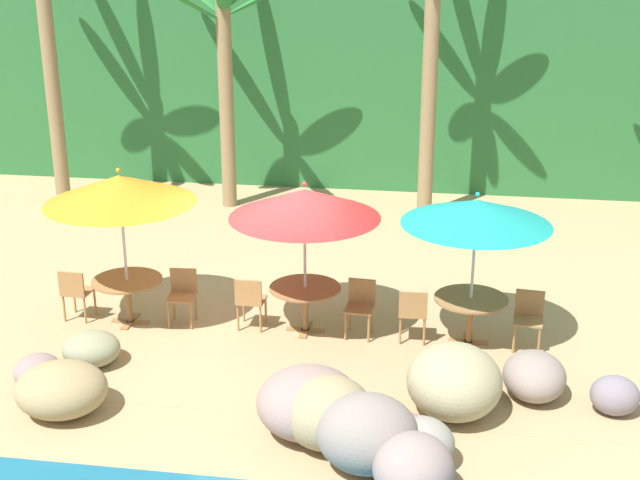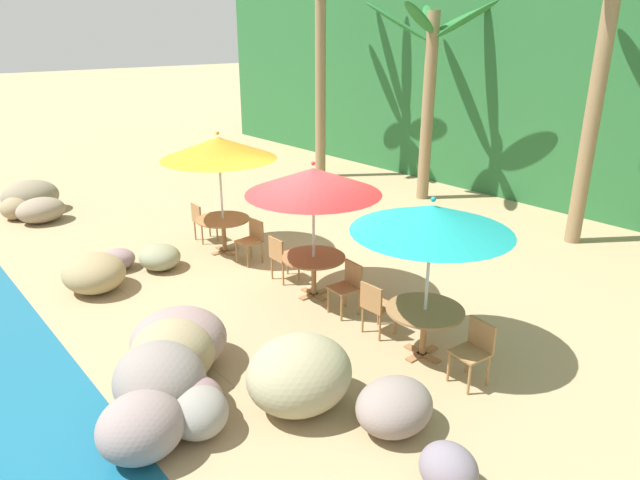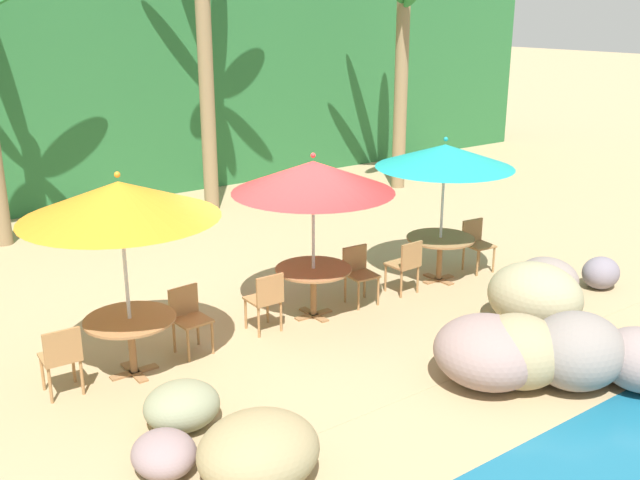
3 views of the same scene
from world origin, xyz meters
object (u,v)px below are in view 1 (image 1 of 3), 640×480
object	(u,v)px
umbrella_red	(305,203)
dining_table_teal	(471,306)
dining_table_red	(305,294)
chair_teal_seaward	(529,315)
chair_orange_inland	(75,291)
palm_tree_second	(225,53)
chair_orange_seaward	(183,292)
chair_red_seaward	(361,303)
dining_table_orange	(128,287)
umbrella_orange	(120,189)
chair_red_inland	(250,299)
umbrella_teal	(477,212)
palm_tree_nearest	(43,0)
palm_tree_third	(433,9)
chair_teal_inland	(413,311)

from	to	relation	value
umbrella_red	dining_table_teal	world-z (taller)	umbrella_red
dining_table_red	chair_teal_seaward	bearing A→B (deg)	-0.63
chair_orange_inland	chair_teal_seaward	world-z (taller)	same
palm_tree_second	chair_orange_seaward	bearing A→B (deg)	-82.53
dining_table_red	dining_table_teal	distance (m)	2.51
dining_table_red	chair_red_seaward	distance (m)	0.86
dining_table_orange	chair_orange_inland	distance (m)	0.86
umbrella_orange	dining_table_orange	bearing A→B (deg)	180.00
umbrella_orange	chair_red_seaward	world-z (taller)	umbrella_orange
chair_orange_inland	umbrella_red	bearing A→B (deg)	2.61
dining_table_red	chair_red_seaward	world-z (taller)	chair_red_seaward
chair_red_inland	umbrella_teal	size ratio (longest dim) A/B	0.37
umbrella_orange	palm_tree_nearest	distance (m)	7.19
dining_table_orange	chair_red_seaward	distance (m)	3.67
umbrella_teal	chair_orange_inland	bearing A→B (deg)	-178.80
dining_table_red	chair_teal_seaward	distance (m)	3.37
dining_table_red	chair_orange_seaward	bearing A→B (deg)	179.02
palm_tree_third	chair_red_seaward	bearing A→B (deg)	-97.02
chair_orange_seaward	chair_teal_seaward	world-z (taller)	same
chair_orange_seaward	dining_table_red	bearing A→B (deg)	-0.98
chair_red_seaward	chair_teal_inland	xyz separation A→B (m)	(0.81, -0.18, 0.00)
umbrella_orange	dining_table_red	world-z (taller)	umbrella_orange
palm_tree_third	palm_tree_nearest	bearing A→B (deg)	-176.58
chair_orange_seaward	chair_red_seaward	distance (m)	2.82
umbrella_orange	palm_tree_nearest	world-z (taller)	palm_tree_nearest
dining_table_teal	chair_teal_seaward	bearing A→B (deg)	0.09
umbrella_red	umbrella_teal	size ratio (longest dim) A/B	1.01
dining_table_orange	dining_table_teal	distance (m)	5.32
dining_table_orange	chair_teal_inland	xyz separation A→B (m)	(4.47, -0.03, -0.10)
chair_red_seaward	chair_teal_seaward	distance (m)	2.51
chair_orange_seaward	chair_orange_inland	distance (m)	1.71
umbrella_teal	palm_tree_third	xyz separation A→B (m)	(-0.91, 6.13, 2.31)
dining_table_teal	chair_orange_seaward	bearing A→B (deg)	179.08
umbrella_red	palm_tree_third	distance (m)	6.71
chair_orange_inland	umbrella_teal	bearing A→B (deg)	1.20
dining_table_orange	dining_table_red	world-z (taller)	same
chair_orange_seaward	palm_tree_second	bearing A→B (deg)	97.47
chair_red_seaward	palm_tree_second	distance (m)	7.73
umbrella_teal	dining_table_teal	bearing A→B (deg)	177.32
palm_tree_second	umbrella_teal	bearing A→B (deg)	-49.75
chair_orange_seaward	palm_tree_second	xyz separation A→B (m)	(-0.81, 6.17, 2.89)
dining_table_teal	chair_teal_inland	distance (m)	0.86
palm_tree_nearest	palm_tree_second	distance (m)	3.92
umbrella_orange	chair_orange_seaward	world-z (taller)	umbrella_orange
chair_red_inland	chair_orange_seaward	bearing A→B (deg)	174.31
chair_orange_inland	palm_tree_second	xyz separation A→B (m)	(0.88, 6.37, 2.89)
umbrella_red	dining_table_red	xyz separation A→B (m)	(-0.00, -0.00, -1.46)
dining_table_red	chair_teal_inland	bearing A→B (deg)	-5.34
umbrella_orange	umbrella_teal	xyz separation A→B (m)	(5.32, 0.08, -0.13)
dining_table_red	dining_table_teal	bearing A→B (deg)	-0.87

